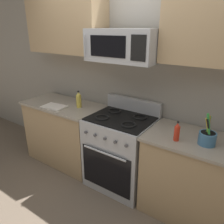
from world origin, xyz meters
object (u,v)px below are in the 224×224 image
at_px(utensil_crock, 207,137).
at_px(bottle_oil, 79,100).
at_px(cutting_board, 54,107).
at_px(microwave, 124,45).
at_px(range_oven, 121,151).
at_px(bottle_hot_sauce, 177,132).

relative_size(utensil_crock, bottle_oil, 1.37).
relative_size(utensil_crock, cutting_board, 0.98).
bearing_deg(microwave, range_oven, -89.99).
height_order(microwave, utensil_crock, microwave).
distance_m(range_oven, microwave, 1.28).
xyz_separation_m(microwave, utensil_crock, (0.98, -0.09, -0.77)).
bearing_deg(bottle_hot_sauce, bottle_oil, 173.21).
distance_m(utensil_crock, bottle_hot_sauce, 0.27).
xyz_separation_m(microwave, bottle_oil, (-0.69, -0.00, -0.73)).
xyz_separation_m(bottle_hot_sauce, bottle_oil, (-1.41, 0.17, 0.01)).
relative_size(cutting_board, bottle_hot_sauce, 1.61).
bearing_deg(range_oven, cutting_board, -170.13).
bearing_deg(utensil_crock, bottle_hot_sauce, -162.20).
distance_m(range_oven, utensil_crock, 1.10).
xyz_separation_m(cutting_board, bottle_hot_sauce, (1.69, 0.02, 0.08)).
relative_size(range_oven, cutting_board, 3.40).
height_order(range_oven, bottle_hot_sauce, bottle_hot_sauce).
relative_size(microwave, cutting_board, 2.44).
relative_size(microwave, bottle_oil, 3.43).
xyz_separation_m(range_oven, bottle_oil, (-0.69, 0.02, 0.54)).
bearing_deg(bottle_oil, microwave, 0.41).
height_order(bottle_hot_sauce, bottle_oil, bottle_oil).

